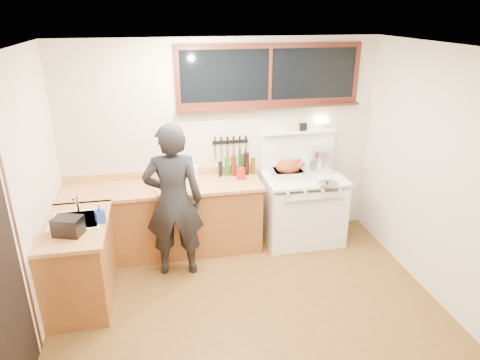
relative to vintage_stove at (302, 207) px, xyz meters
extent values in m
cube|color=#583A17|center=(-1.00, -1.41, -0.48)|extent=(4.00, 3.50, 0.02)
cube|color=beige|center=(-1.00, 0.36, 0.83)|extent=(4.00, 0.05, 2.60)
cube|color=beige|center=(-1.00, -3.19, 0.83)|extent=(4.00, 0.05, 2.60)
cube|color=beige|center=(-3.03, -1.41, 0.83)|extent=(0.05, 3.50, 2.60)
cube|color=beige|center=(1.02, -1.41, 0.83)|extent=(0.05, 3.50, 2.60)
cube|color=white|center=(-1.00, -1.41, 2.16)|extent=(4.00, 3.50, 0.05)
cube|color=brown|center=(-1.80, 0.04, -0.04)|extent=(2.40, 0.60, 0.86)
cube|color=tan|center=(-1.80, 0.03, 0.41)|extent=(2.44, 0.64, 0.04)
cube|color=tan|center=(-1.80, 0.32, 0.48)|extent=(2.40, 0.03, 0.10)
sphere|color=#B78C38|center=(-2.80, -0.24, 0.23)|extent=(0.03, 0.03, 0.03)
sphere|color=#B78C38|center=(-2.30, -0.24, 0.23)|extent=(0.03, 0.03, 0.03)
sphere|color=#B78C38|center=(-1.80, -0.24, 0.23)|extent=(0.03, 0.03, 0.03)
sphere|color=#B78C38|center=(-1.30, -0.24, 0.23)|extent=(0.03, 0.03, 0.03)
sphere|color=#B78C38|center=(-0.85, -0.24, 0.23)|extent=(0.03, 0.03, 0.03)
cube|color=brown|center=(-2.70, -0.79, -0.04)|extent=(0.60, 1.05, 0.86)
cube|color=tan|center=(-2.69, -0.79, 0.41)|extent=(0.64, 1.09, 0.04)
cube|color=white|center=(-2.68, -0.71, 0.37)|extent=(0.45, 0.40, 0.14)
cube|color=white|center=(-2.68, -0.71, 0.44)|extent=(0.50, 0.45, 0.01)
cylinder|color=silver|center=(-2.68, -0.53, 0.55)|extent=(0.02, 0.02, 0.24)
cylinder|color=silver|center=(-2.68, -0.61, 0.66)|extent=(0.02, 0.18, 0.02)
cube|color=white|center=(0.00, -0.01, -0.06)|extent=(1.00, 0.70, 0.82)
cube|color=white|center=(0.00, -0.01, 0.42)|extent=(1.02, 0.72, 0.03)
cube|color=white|center=(0.00, -0.35, 0.05)|extent=(0.88, 0.02, 0.46)
cylinder|color=silver|center=(0.00, -0.38, 0.27)|extent=(0.75, 0.02, 0.02)
cylinder|color=white|center=(-0.33, -0.37, 0.38)|extent=(0.04, 0.03, 0.04)
cylinder|color=white|center=(-0.11, -0.37, 0.38)|extent=(0.04, 0.03, 0.04)
cylinder|color=white|center=(0.11, -0.37, 0.38)|extent=(0.04, 0.03, 0.04)
cylinder|color=white|center=(0.33, -0.37, 0.38)|extent=(0.04, 0.03, 0.04)
cube|color=white|center=(0.00, 0.31, 0.68)|extent=(1.00, 0.05, 0.50)
cube|color=white|center=(0.00, 0.28, 0.95)|extent=(1.00, 0.12, 0.03)
cylinder|color=white|center=(0.30, 0.28, 1.01)|extent=(0.09, 0.09, 0.09)
cube|color=#FFE5B2|center=(0.30, 0.28, 1.09)|extent=(0.17, 0.08, 0.06)
cube|color=black|center=(0.05, 0.28, 1.01)|extent=(0.09, 0.05, 0.10)
cylinder|color=white|center=(-0.18, 0.28, 1.01)|extent=(0.04, 0.04, 0.09)
cylinder|color=white|center=(-0.24, 0.28, 1.01)|extent=(0.04, 0.04, 0.09)
cube|color=black|center=(-0.40, 0.32, 1.68)|extent=(2.20, 0.01, 0.62)
cube|color=#34140E|center=(-0.40, 0.32, 2.02)|extent=(2.32, 0.04, 0.06)
cube|color=#34140E|center=(-0.40, 0.32, 1.34)|extent=(2.32, 0.04, 0.06)
cube|color=#34140E|center=(-1.53, 0.32, 1.68)|extent=(0.06, 0.04, 0.62)
cube|color=#34140E|center=(0.73, 0.32, 1.68)|extent=(0.06, 0.04, 0.62)
cube|color=#34140E|center=(-0.40, 0.32, 1.68)|extent=(0.04, 0.04, 0.62)
cube|color=#34140E|center=(-0.40, 0.27, 1.30)|extent=(2.32, 0.13, 0.03)
cube|color=black|center=(-2.99, -1.96, 0.58)|extent=(0.01, 0.86, 2.10)
cube|color=#34140E|center=(-2.99, -1.48, 0.58)|extent=(0.01, 0.07, 2.10)
cube|color=black|center=(-0.90, 0.33, 0.85)|extent=(0.46, 0.02, 0.04)
cube|color=silver|center=(-1.10, 0.31, 0.74)|extent=(0.02, 0.00, 0.18)
cube|color=black|center=(-1.10, 0.31, 0.88)|extent=(0.02, 0.02, 0.10)
cube|color=silver|center=(-1.02, 0.31, 0.74)|extent=(0.02, 0.00, 0.18)
cube|color=black|center=(-1.02, 0.31, 0.88)|extent=(0.02, 0.02, 0.10)
cube|color=silver|center=(-0.94, 0.31, 0.74)|extent=(0.02, 0.00, 0.18)
cube|color=black|center=(-0.94, 0.31, 0.88)|extent=(0.02, 0.02, 0.10)
cube|color=silver|center=(-0.86, 0.31, 0.74)|extent=(0.03, 0.00, 0.18)
cube|color=black|center=(-0.86, 0.31, 0.88)|extent=(0.02, 0.02, 0.10)
cube|color=silver|center=(-0.78, 0.31, 0.74)|extent=(0.03, 0.00, 0.18)
cube|color=black|center=(-0.78, 0.31, 0.88)|extent=(0.02, 0.02, 0.10)
cube|color=silver|center=(-0.70, 0.31, 0.74)|extent=(0.03, 0.00, 0.18)
cube|color=black|center=(-0.70, 0.31, 0.88)|extent=(0.02, 0.02, 0.10)
imported|color=black|center=(-1.68, -0.44, 0.44)|extent=(0.69, 0.48, 1.81)
imported|color=#223DAE|center=(-2.43, -0.80, 0.53)|extent=(0.11, 0.12, 0.20)
cube|color=black|center=(-2.70, -1.00, 0.52)|extent=(0.30, 0.25, 0.18)
cube|color=tan|center=(-1.67, -0.11, 0.44)|extent=(0.49, 0.40, 0.02)
ellipsoid|color=brown|center=(-1.67, -0.11, 0.51)|extent=(0.26, 0.21, 0.14)
sphere|color=brown|center=(-1.56, -0.06, 0.53)|extent=(0.05, 0.05, 0.05)
sphere|color=brown|center=(-1.56, -0.17, 0.53)|extent=(0.05, 0.05, 0.05)
cube|color=silver|center=(-0.21, 0.02, 0.48)|extent=(0.42, 0.32, 0.10)
cube|color=#3F3F42|center=(-0.21, 0.02, 0.52)|extent=(0.37, 0.28, 0.03)
torus|color=silver|center=(-0.42, 0.02, 0.53)|extent=(0.02, 0.10, 0.10)
torus|color=silver|center=(0.00, 0.02, 0.53)|extent=(0.02, 0.10, 0.10)
ellipsoid|color=brown|center=(-0.21, 0.02, 0.57)|extent=(0.32, 0.25, 0.20)
cylinder|color=brown|center=(-0.10, -0.05, 0.59)|extent=(0.11, 0.06, 0.09)
sphere|color=brown|center=(-0.05, -0.05, 0.63)|extent=(0.06, 0.06, 0.06)
cylinder|color=brown|center=(-0.10, 0.10, 0.59)|extent=(0.11, 0.06, 0.09)
sphere|color=brown|center=(-0.05, 0.10, 0.63)|extent=(0.06, 0.06, 0.06)
cylinder|color=silver|center=(0.30, 0.16, 0.59)|extent=(0.39, 0.39, 0.31)
cylinder|color=silver|center=(0.01, 0.26, 0.49)|extent=(0.19, 0.19, 0.12)
cylinder|color=black|center=(-0.02, 0.37, 0.54)|extent=(0.05, 0.16, 0.02)
cylinder|color=silver|center=(0.19, -0.31, 0.44)|extent=(0.28, 0.28, 0.02)
sphere|color=black|center=(0.19, -0.31, 0.46)|extent=(0.03, 0.03, 0.03)
cube|color=maroon|center=(-0.81, 0.08, 0.51)|extent=(0.12, 0.11, 0.15)
cylinder|color=white|center=(-1.37, 0.24, 0.51)|extent=(0.11, 0.11, 0.15)
cylinder|color=black|center=(-1.05, 0.22, 0.53)|extent=(0.05, 0.05, 0.20)
cylinder|color=black|center=(-0.96, 0.22, 0.56)|extent=(0.06, 0.06, 0.25)
cylinder|color=black|center=(-0.88, 0.22, 0.56)|extent=(0.07, 0.07, 0.26)
cylinder|color=black|center=(-0.78, 0.22, 0.57)|extent=(0.06, 0.06, 0.28)
cylinder|color=black|center=(-0.71, 0.22, 0.58)|extent=(0.07, 0.07, 0.30)
cylinder|color=black|center=(-0.62, 0.22, 0.54)|extent=(0.06, 0.06, 0.22)
camera|label=1|loc=(-1.80, -4.84, 2.45)|focal=32.00mm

